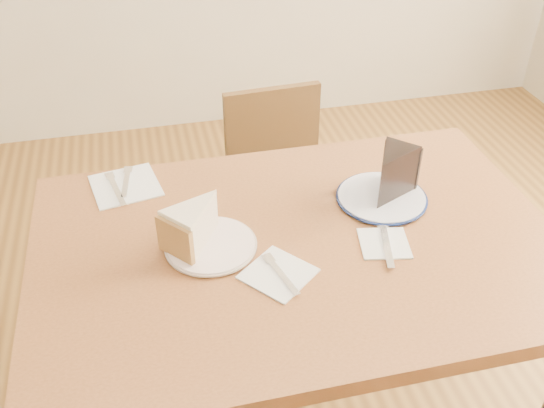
{
  "coord_description": "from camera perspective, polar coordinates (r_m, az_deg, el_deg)",
  "views": [
    {
      "loc": [
        -0.3,
        -1.02,
        1.63
      ],
      "look_at": [
        -0.04,
        0.08,
        0.8
      ],
      "focal_mm": 40.0,
      "sensor_mm": 36.0,
      "label": 1
    }
  ],
  "objects": [
    {
      "name": "table",
      "position": [
        1.45,
        2.4,
        -6.46
      ],
      "size": [
        1.2,
        0.8,
        0.75
      ],
      "color": "#532D16",
      "rests_on": "ground"
    },
    {
      "name": "chair_far",
      "position": [
        2.06,
        1.01,
        0.73
      ],
      "size": [
        0.41,
        0.41,
        0.78
      ],
      "rotation": [
        0.0,
        0.0,
        3.21
      ],
      "color": "#352110",
      "rests_on": "ground"
    },
    {
      "name": "plate_cream",
      "position": [
        1.37,
        -5.77,
        -3.91
      ],
      "size": [
        0.2,
        0.2,
        0.01
      ],
      "primitive_type": "cylinder",
      "color": "white",
      "rests_on": "table"
    },
    {
      "name": "plate_navy",
      "position": [
        1.53,
        10.27,
        0.59
      ],
      "size": [
        0.22,
        0.22,
        0.01
      ],
      "primitive_type": "cylinder",
      "color": "white",
      "rests_on": "table"
    },
    {
      "name": "carrot_cake",
      "position": [
        1.35,
        -7.01,
        -1.86
      ],
      "size": [
        0.16,
        0.16,
        0.09
      ],
      "primitive_type": null,
      "rotation": [
        0.0,
        0.0,
        -0.87
      ],
      "color": "beige",
      "rests_on": "plate_cream"
    },
    {
      "name": "chocolate_cake",
      "position": [
        1.5,
        11.07,
        2.51
      ],
      "size": [
        0.16,
        0.16,
        0.11
      ],
      "primitive_type": null,
      "rotation": [
        0.0,
        0.0,
        2.34
      ],
      "color": "black",
      "rests_on": "plate_navy"
    },
    {
      "name": "napkin_cream",
      "position": [
        1.3,
        0.59,
        -6.57
      ],
      "size": [
        0.18,
        0.18,
        0.0
      ],
      "primitive_type": "cube",
      "rotation": [
        0.0,
        0.0,
        0.69
      ],
      "color": "white",
      "rests_on": "table"
    },
    {
      "name": "napkin_navy",
      "position": [
        1.39,
        10.51,
        -3.66
      ],
      "size": [
        0.13,
        0.13,
        0.0
      ],
      "primitive_type": "cube",
      "rotation": [
        0.0,
        0.0,
        -0.19
      ],
      "color": "white",
      "rests_on": "table"
    },
    {
      "name": "napkin_spare",
      "position": [
        1.6,
        -13.62,
        1.69
      ],
      "size": [
        0.19,
        0.19,
        0.0
      ],
      "primitive_type": "cube",
      "rotation": [
        0.0,
        0.0,
        0.19
      ],
      "color": "white",
      "rests_on": "table"
    },
    {
      "name": "fork_cream",
      "position": [
        1.29,
        0.88,
        -6.65
      ],
      "size": [
        0.05,
        0.14,
        0.0
      ],
      "primitive_type": "cube",
      "rotation": [
        0.0,
        0.0,
        0.26
      ],
      "color": "white",
      "rests_on": "napkin_cream"
    },
    {
      "name": "knife_navy",
      "position": [
        1.39,
        10.69,
        -3.63
      ],
      "size": [
        0.06,
        0.17,
        0.0
      ],
      "primitive_type": "cube",
      "rotation": [
        0.0,
        0.0,
        -0.25
      ],
      "color": "silver",
      "rests_on": "napkin_navy"
    },
    {
      "name": "fork_spare",
      "position": [
        1.61,
        -13.56,
        2.03
      ],
      "size": [
        0.03,
        0.14,
        0.0
      ],
      "primitive_type": "cube",
      "rotation": [
        0.0,
        0.0,
        -0.13
      ],
      "color": "silver",
      "rests_on": "napkin_spare"
    },
    {
      "name": "knife_spare",
      "position": [
        1.58,
        -14.46,
        1.36
      ],
      "size": [
        0.05,
        0.16,
        0.0
      ],
      "primitive_type": "cube",
      "rotation": [
        0.0,
        0.0,
        0.22
      ],
      "color": "silver",
      "rests_on": "napkin_spare"
    }
  ]
}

